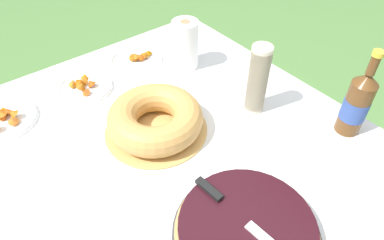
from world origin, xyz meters
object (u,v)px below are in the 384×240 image
at_px(cup_stack, 258,80).
at_px(paper_towel_roll, 185,45).
at_px(snack_plate_left, 85,86).
at_px(berry_tart, 246,230).
at_px(snack_plate_near, 137,60).
at_px(cider_bottle_amber, 357,104).
at_px(bundt_cake, 155,119).
at_px(serving_knife, 239,216).
at_px(snack_plate_right, 3,119).

relative_size(cup_stack, paper_towel_roll, 1.28).
distance_m(cup_stack, snack_plate_left, 0.68).
height_order(berry_tart, snack_plate_near, snack_plate_near).
height_order(cup_stack, snack_plate_near, cup_stack).
height_order(cider_bottle_amber, snack_plate_near, cider_bottle_amber).
bearing_deg(bundt_cake, berry_tart, -4.38).
bearing_deg(berry_tart, cup_stack, 132.04).
relative_size(serving_knife, snack_plate_left, 1.73).
bearing_deg(snack_plate_near, bundt_cake, -22.67).
relative_size(berry_tart, cider_bottle_amber, 1.23).
distance_m(cider_bottle_amber, snack_plate_near, 0.90).
relative_size(berry_tart, bundt_cake, 1.09).
xyz_separation_m(cup_stack, snack_plate_near, (-0.54, -0.18, -0.12)).
distance_m(bundt_cake, cup_stack, 0.38).
bearing_deg(cup_stack, snack_plate_left, -138.67).
distance_m(cup_stack, snack_plate_right, 0.92).
xyz_separation_m(serving_knife, snack_plate_near, (-0.86, 0.21, -0.05)).
xyz_separation_m(bundt_cake, snack_plate_left, (-0.38, -0.09, -0.04)).
xyz_separation_m(berry_tart, cider_bottle_amber, (-0.07, 0.56, 0.09)).
bearing_deg(berry_tart, paper_towel_roll, 153.69).
bearing_deg(bundt_cake, snack_plate_near, 157.33).
bearing_deg(bundt_cake, snack_plate_right, -133.07).
bearing_deg(cider_bottle_amber, berry_tart, -83.02).
xyz_separation_m(snack_plate_near, snack_plate_right, (0.03, -0.58, 0.00)).
relative_size(serving_knife, paper_towel_roll, 1.81).
bearing_deg(paper_towel_roll, bundt_cake, -51.86).
distance_m(serving_knife, snack_plate_left, 0.83).
distance_m(cider_bottle_amber, snack_plate_right, 1.22).
bearing_deg(snack_plate_left, cider_bottle_amber, 38.29).
bearing_deg(berry_tart, snack_plate_near, 166.84).
distance_m(cup_stack, paper_towel_roll, 0.39).
xyz_separation_m(berry_tart, bundt_cake, (-0.48, 0.04, 0.03)).
height_order(cup_stack, cider_bottle_amber, cider_bottle_amber).
xyz_separation_m(berry_tart, snack_plate_near, (-0.89, 0.21, -0.02)).
bearing_deg(paper_towel_roll, snack_plate_left, -105.83).
height_order(berry_tart, bundt_cake, bundt_cake).
height_order(serving_knife, snack_plate_near, serving_knife).
relative_size(bundt_cake, snack_plate_left, 1.65).
bearing_deg(cup_stack, berry_tart, -47.96).
distance_m(cup_stack, snack_plate_near, 0.58).
height_order(snack_plate_near, paper_towel_roll, paper_towel_roll).
bearing_deg(cider_bottle_amber, snack_plate_right, -130.20).
distance_m(snack_plate_near, snack_plate_right, 0.58).
bearing_deg(cider_bottle_amber, snack_plate_near, -156.45).
bearing_deg(snack_plate_right, snack_plate_near, 93.05).
xyz_separation_m(serving_knife, bundt_cake, (-0.45, 0.04, -0.01)).
bearing_deg(snack_plate_right, cider_bottle_amber, 49.80).
bearing_deg(cider_bottle_amber, paper_towel_roll, -163.23).
height_order(berry_tart, snack_plate_right, same).
bearing_deg(snack_plate_right, berry_tart, 23.24).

